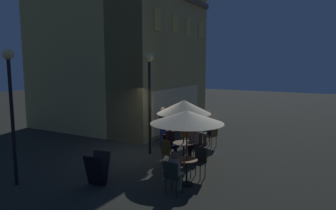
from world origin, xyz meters
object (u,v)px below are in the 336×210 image
at_px(patron_seated_0, 194,140).
at_px(menu_sandwich_board, 97,169).
at_px(patio_umbrella_1, 187,117).
at_px(cafe_chair_6, 212,135).
at_px(patron_seated_1, 171,140).
at_px(cafe_chair_3, 199,159).
at_px(cafe_table_0, 184,148).
at_px(cafe_chair_5, 186,135).
at_px(patio_umbrella_0, 184,107).
at_px(patron_standing_5, 163,127).
at_px(cafe_table_1, 187,168).
at_px(street_lamp_near_corner, 149,80).
at_px(patron_seated_2, 175,169).
at_px(cafe_chair_2, 169,144).
at_px(patron_standing_6, 166,123).
at_px(cafe_chair_4, 172,175).
at_px(cafe_table_2, 197,132).
at_px(cafe_chair_0, 168,151).
at_px(street_lamp_down_street, 11,92).
at_px(cafe_chair_7, 206,128).
at_px(patron_seated_3, 188,131).
at_px(cafe_chair_1, 196,143).
at_px(patron_seated_4, 210,131).

bearing_deg(patron_seated_0, menu_sandwich_board, -9.03).
bearing_deg(patio_umbrella_1, cafe_chair_6, 10.65).
bearing_deg(patron_seated_1, cafe_chair_3, -17.65).
bearing_deg(cafe_table_0, cafe_chair_5, 22.21).
distance_m(patio_umbrella_0, patron_standing_5, 2.34).
xyz_separation_m(cafe_table_1, patio_umbrella_0, (1.87, 1.00, 1.49)).
xyz_separation_m(street_lamp_near_corner, cafe_chair_6, (2.12, -1.81, -2.37)).
bearing_deg(patron_seated_2, patio_umbrella_0, 22.76).
distance_m(cafe_chair_2, patron_standing_6, 2.24).
bearing_deg(cafe_chair_4, street_lamp_near_corner, 42.49).
bearing_deg(patron_seated_1, street_lamp_near_corner, -165.45).
bearing_deg(patron_standing_6, cafe_table_2, -35.73).
bearing_deg(cafe_chair_0, patio_umbrella_1, -114.84).
height_order(street_lamp_down_street, cafe_chair_7, street_lamp_down_street).
bearing_deg(patron_seated_3, cafe_chair_4, -153.77).
relative_size(street_lamp_near_corner, patron_seated_0, 3.15).
distance_m(cafe_table_0, cafe_chair_7, 3.47).
distance_m(cafe_chair_7, patron_seated_1, 3.21).
height_order(street_lamp_down_street, patio_umbrella_1, street_lamp_down_street).
bearing_deg(cafe_chair_7, patron_seated_3, 1.39).
distance_m(street_lamp_down_street, patron_standing_6, 6.85).
xyz_separation_m(street_lamp_down_street, cafe_chair_3, (3.17, -4.51, -2.17)).
relative_size(cafe_chair_3, patron_seated_1, 0.76).
bearing_deg(cafe_chair_3, cafe_table_2, -150.59).
bearing_deg(menu_sandwich_board, cafe_chair_4, -91.26).
bearing_deg(cafe_chair_2, patron_seated_1, 0.00).
relative_size(cafe_chair_0, cafe_chair_2, 1.10).
distance_m(patio_umbrella_1, patron_seated_3, 4.36).
bearing_deg(cafe_chair_0, menu_sandwich_board, 172.06).
xyz_separation_m(patron_seated_2, patron_standing_6, (4.73, 2.88, 0.20)).
relative_size(cafe_table_0, patron_seated_2, 0.64).
bearing_deg(cafe_chair_7, cafe_chair_1, 23.29).
bearing_deg(cafe_chair_0, patron_seated_3, 26.92).
relative_size(cafe_chair_0, cafe_chair_6, 1.10).
height_order(menu_sandwich_board, cafe_table_2, menu_sandwich_board).
distance_m(cafe_chair_3, cafe_chair_6, 3.61).
bearing_deg(cafe_chair_7, cafe_table_2, -0.00).
bearing_deg(patron_seated_0, patron_seated_4, -165.41).
height_order(cafe_chair_0, cafe_chair_6, cafe_chair_0).
height_order(patio_umbrella_1, cafe_chair_2, patio_umbrella_1).
height_order(cafe_chair_5, patron_seated_1, patron_seated_1).
bearing_deg(menu_sandwich_board, patron_seated_4, -25.00).
relative_size(patron_seated_1, patron_standing_5, 0.71).
distance_m(cafe_chair_1, patron_seated_1, 0.97).
height_order(street_lamp_down_street, cafe_table_1, street_lamp_down_street).
bearing_deg(patron_standing_6, patio_umbrella_1, -110.87).
height_order(cafe_table_1, cafe_chair_4, cafe_chair_4).
bearing_deg(cafe_chair_1, street_lamp_down_street, -23.64).
relative_size(street_lamp_down_street, cafe_chair_6, 4.49).
bearing_deg(cafe_table_2, patron_seated_1, -179.93).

